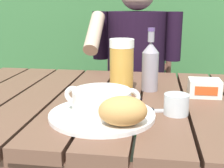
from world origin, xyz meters
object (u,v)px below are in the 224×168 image
object	(u,v)px
chair_near_diner	(137,95)
beer_glass	(122,67)
water_glass_small	(176,104)
bread_roll	(123,111)
table_knife	(153,111)
soup_bowl	(102,101)
person_eating	(135,65)
beer_bottle	(150,65)
butter_tub	(204,88)
serving_plate	(102,115)

from	to	relation	value
chair_near_diner	beer_glass	distance (m)	0.88
chair_near_diner	water_glass_small	size ratio (longest dim) A/B	13.62
bread_roll	table_knife	distance (m)	0.16
soup_bowl	bread_roll	xyz separation A→B (m)	(0.07, -0.08, 0.00)
chair_near_diner	table_knife	size ratio (longest dim) A/B	6.25
table_knife	soup_bowl	bearing A→B (deg)	-156.83
chair_near_diner	bread_roll	world-z (taller)	chair_near_diner
bread_roll	beer_glass	world-z (taller)	beer_glass
person_eating	beer_bottle	xyz separation A→B (m)	(0.09, -0.55, 0.11)
soup_bowl	water_glass_small	distance (m)	0.21
soup_bowl	water_glass_small	xyz separation A→B (m)	(0.21, 0.05, -0.02)
butter_tub	table_knife	bearing A→B (deg)	-132.96
person_eating	serving_plate	bearing A→B (deg)	-92.32
person_eating	water_glass_small	world-z (taller)	person_eating
chair_near_diner	table_knife	bearing A→B (deg)	-83.96
serving_plate	person_eating	bearing A→B (deg)	87.68
water_glass_small	table_knife	distance (m)	0.07
bread_roll	butter_tub	xyz separation A→B (m)	(0.25, 0.32, -0.02)
person_eating	butter_tub	world-z (taller)	person_eating
beer_glass	bread_roll	bearing A→B (deg)	-82.84
beer_bottle	water_glass_small	xyz separation A→B (m)	(0.08, -0.24, -0.06)
chair_near_diner	beer_glass	size ratio (longest dim) A/B	5.05
beer_bottle	water_glass_small	distance (m)	0.26
chair_near_diner	person_eating	world-z (taller)	person_eating
chair_near_diner	beer_bottle	xyz separation A→B (m)	(0.09, -0.75, 0.34)
serving_plate	bread_roll	size ratio (longest dim) A/B	2.18
soup_bowl	water_glass_small	bearing A→B (deg)	14.01
chair_near_diner	beer_bottle	bearing A→B (deg)	-83.26
soup_bowl	bread_roll	distance (m)	0.10
serving_plate	beer_bottle	xyz separation A→B (m)	(0.13, 0.29, 0.09)
water_glass_small	beer_bottle	bearing A→B (deg)	108.64
serving_plate	beer_glass	bearing A→B (deg)	83.37
serving_plate	beer_bottle	bearing A→B (deg)	66.88
beer_bottle	butter_tub	world-z (taller)	beer_bottle
serving_plate	bread_roll	bearing A→B (deg)	-49.40
serving_plate	table_knife	xyz separation A→B (m)	(0.14, 0.06, -0.00)
bread_roll	butter_tub	size ratio (longest dim) A/B	1.29
chair_near_diner	soup_bowl	size ratio (longest dim) A/B	4.56
person_eating	butter_tub	distance (m)	0.66
beer_bottle	table_knife	world-z (taller)	beer_bottle
beer_glass	butter_tub	xyz separation A→B (m)	(0.29, 0.01, -0.07)
beer_bottle	serving_plate	bearing A→B (deg)	-113.12
bread_roll	chair_near_diner	bearing A→B (deg)	91.55
chair_near_diner	water_glass_small	bearing A→B (deg)	-80.25
beer_bottle	bread_roll	bearing A→B (deg)	-98.87
bread_roll	beer_glass	bearing A→B (deg)	97.16
beer_glass	table_knife	xyz separation A→B (m)	(0.11, -0.18, -0.09)
bread_roll	table_knife	world-z (taller)	bread_roll
chair_near_diner	serving_plate	bearing A→B (deg)	-92.04
beer_glass	table_knife	size ratio (longest dim) A/B	1.24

